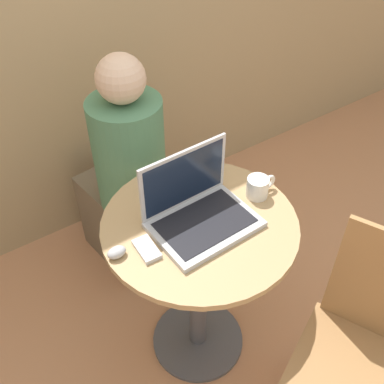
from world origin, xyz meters
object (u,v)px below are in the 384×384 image
Objects in this scene: chair_empty at (362,353)px; laptop at (199,209)px; person_seated at (127,187)px; cell_phone at (147,249)px.

laptop is at bearing 113.78° from chair_empty.
chair_empty is at bearing -66.22° from laptop.
laptop is 0.73m from chair_empty.
person_seated is at bearing 89.08° from laptop.
laptop is at bearing 5.57° from cell_phone.
person_seated is (0.01, 0.60, -0.33)m from laptop.
cell_phone is at bearing 130.19° from chair_empty.
laptop reaches higher than chair_empty.
cell_phone is 0.72m from person_seated.
person_seated reaches higher than laptop.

